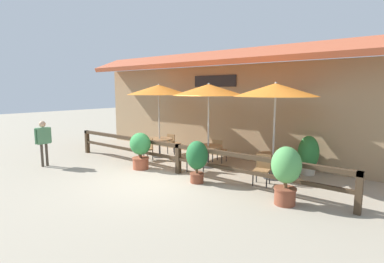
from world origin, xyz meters
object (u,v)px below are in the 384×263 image
object	(u,v)px
dining_table_near	(160,142)
dining_table_far	(273,159)
chair_middle_wallside	(219,150)
chair_far_wallside	(284,159)
chair_near_wallside	(173,143)
potted_plant_corner_fern	(197,158)
patio_umbrella_near	(159,90)
patio_umbrella_middle	(209,90)
potted_plant_small_flowering	(286,172)
chair_middle_streetside	(197,157)
potted_plant_tall_tropical	(308,155)
dining_table_middle	(208,150)
patio_umbrella_far	(276,90)
chair_far_streetside	(262,168)
chair_near_streetside	(147,148)
potted_plant_entrance_palm	(140,149)
pedestrian	(43,137)

from	to	relation	value
dining_table_near	dining_table_far	bearing A→B (deg)	0.22
chair_middle_wallside	chair_far_wallside	bearing A→B (deg)	175.77
chair_near_wallside	potted_plant_corner_fern	distance (m)	4.00
patio_umbrella_near	patio_umbrella_middle	distance (m)	2.43
patio_umbrella_near	potted_plant_corner_fern	bearing A→B (deg)	-28.46
potted_plant_small_flowering	chair_middle_wallside	bearing A→B (deg)	144.53
chair_near_wallside	dining_table_far	size ratio (longest dim) A/B	0.86
chair_middle_streetside	potted_plant_corner_fern	bearing A→B (deg)	-49.96
dining_table_far	potted_plant_corner_fern	xyz separation A→B (m)	(-1.53, -1.76, 0.13)
potted_plant_small_flowering	potted_plant_tall_tropical	size ratio (longest dim) A/B	1.12
chair_far_wallside	dining_table_middle	bearing A→B (deg)	20.44
chair_middle_streetside	dining_table_far	distance (m)	2.41
dining_table_middle	chair_middle_wallside	world-z (taller)	chair_middle_wallside
patio_umbrella_far	chair_far_wallside	distance (m)	2.31
patio_umbrella_near	potted_plant_tall_tropical	xyz separation A→B (m)	(5.45, 1.15, -2.04)
chair_near_wallside	patio_umbrella_far	world-z (taller)	patio_umbrella_far
patio_umbrella_middle	potted_plant_corner_fern	distance (m)	2.68
dining_table_near	chair_far_streetside	bearing A→B (deg)	-8.77
patio_umbrella_far	potted_plant_tall_tropical	bearing A→B (deg)	58.56
dining_table_middle	potted_plant_corner_fern	bearing A→B (deg)	-64.70
chair_far_wallside	potted_plant_tall_tropical	xyz separation A→B (m)	(0.63, 0.37, 0.15)
potted_plant_corner_fern	potted_plant_small_flowering	bearing A→B (deg)	-0.82
patio_umbrella_near	dining_table_near	distance (m)	2.07
dining_table_near	chair_middle_streetside	world-z (taller)	chair_middle_streetside
chair_near_wallside	patio_umbrella_near	bearing A→B (deg)	83.97
dining_table_far	chair_far_streetside	distance (m)	0.76
potted_plant_small_flowering	patio_umbrella_middle	bearing A→B (deg)	153.33
chair_far_streetside	chair_near_streetside	bearing A→B (deg)	168.09
patio_umbrella_near	dining_table_far	bearing A→B (deg)	0.22
patio_umbrella_far	potted_plant_entrance_palm	world-z (taller)	patio_umbrella_far
potted_plant_small_flowering	dining_table_far	bearing A→B (deg)	121.19
chair_near_wallside	potted_plant_entrance_palm	size ratio (longest dim) A/B	0.69
chair_far_wallside	potted_plant_entrance_palm	world-z (taller)	potted_plant_entrance_palm
potted_plant_corner_fern	potted_plant_entrance_palm	xyz separation A→B (m)	(-2.42, 0.02, -0.02)
chair_far_wallside	dining_table_far	bearing A→B (deg)	86.50
dining_table_far	potted_plant_tall_tropical	distance (m)	1.32
potted_plant_tall_tropical	patio_umbrella_far	bearing A→B (deg)	-121.44
patio_umbrella_near	pedestrian	size ratio (longest dim) A/B	1.81
dining_table_near	chair_far_wallside	xyz separation A→B (m)	(4.82, 0.77, -0.12)
dining_table_near	patio_umbrella_far	world-z (taller)	patio_umbrella_far
patio_umbrella_far	dining_table_far	world-z (taller)	patio_umbrella_far
chair_far_streetside	potted_plant_small_flowering	distance (m)	1.54
potted_plant_small_flowering	potted_plant_tall_tropical	bearing A→B (deg)	97.80
patio_umbrella_middle	potted_plant_small_flowering	world-z (taller)	patio_umbrella_middle
potted_plant_corner_fern	potted_plant_small_flowering	xyz separation A→B (m)	(2.63, -0.04, 0.07)
potted_plant_corner_fern	potted_plant_small_flowering	size ratio (longest dim) A/B	0.88
patio_umbrella_middle	chair_middle_streetside	xyz separation A→B (m)	(0.08, -0.77, -2.19)
patio_umbrella_near	chair_far_streetside	size ratio (longest dim) A/B	3.41
chair_near_streetside	patio_umbrella_far	size ratio (longest dim) A/B	0.29
chair_near_wallside	chair_middle_streetside	world-z (taller)	same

